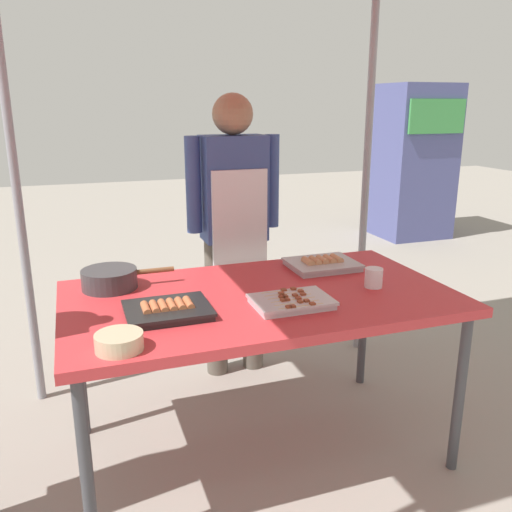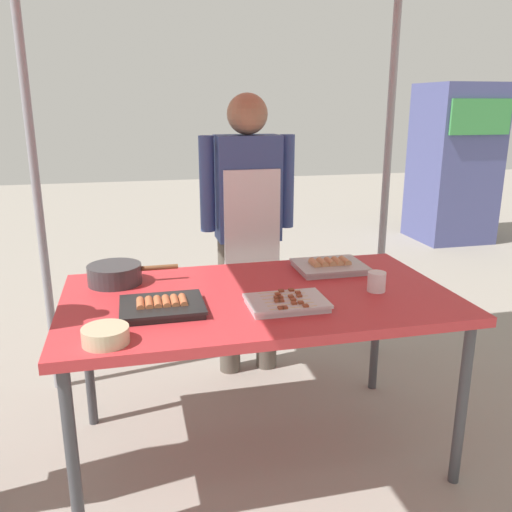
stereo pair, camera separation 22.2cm
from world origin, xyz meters
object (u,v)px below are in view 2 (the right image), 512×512
(cooking_wok, at_px, (115,273))
(tray_meat_skewers, at_px, (287,303))
(condiment_bowl, at_px, (106,335))
(neighbor_stall_left, at_px, (454,163))
(stall_table, at_px, (259,306))
(tray_pork_links, at_px, (330,266))
(vendor_woman, at_px, (248,215))
(drink_cup_near_edge, at_px, (377,282))
(tray_grilled_sausages, at_px, (162,306))

(cooking_wok, bearing_deg, tray_meat_skewers, -34.41)
(condiment_bowl, bearing_deg, neighbor_stall_left, 45.18)
(stall_table, height_order, condiment_bowl, condiment_bowl)
(tray_meat_skewers, bearing_deg, tray_pork_links, 51.07)
(tray_meat_skewers, xyz_separation_m, vendor_woman, (0.05, 0.94, 0.16))
(tray_pork_links, relative_size, cooking_wok, 0.82)
(condiment_bowl, bearing_deg, tray_meat_skewers, 14.66)
(vendor_woman, bearing_deg, tray_meat_skewers, 86.77)
(tray_meat_skewers, height_order, condiment_bowl, condiment_bowl)
(cooking_wok, relative_size, drink_cup_near_edge, 4.69)
(tray_grilled_sausages, bearing_deg, neighbor_stall_left, 44.81)
(drink_cup_near_edge, distance_m, vendor_woman, 0.93)
(vendor_woman, bearing_deg, tray_pork_links, 118.13)
(neighbor_stall_left, bearing_deg, vendor_woman, -138.84)
(tray_grilled_sausages, bearing_deg, vendor_woman, 58.84)
(stall_table, distance_m, cooking_wok, 0.65)
(tray_grilled_sausages, bearing_deg, stall_table, 14.13)
(tray_meat_skewers, relative_size, condiment_bowl, 1.98)
(stall_table, xyz_separation_m, vendor_woman, (0.12, 0.77, 0.23))
(tray_meat_skewers, xyz_separation_m, condiment_bowl, (-0.67, -0.18, 0.01))
(neighbor_stall_left, bearing_deg, tray_pork_links, -130.60)
(vendor_woman, bearing_deg, cooking_wok, 35.02)
(tray_pork_links, bearing_deg, condiment_bowl, -149.65)
(condiment_bowl, bearing_deg, cooking_wok, 88.01)
(tray_grilled_sausages, height_order, drink_cup_near_edge, drink_cup_near_edge)
(tray_meat_skewers, distance_m, vendor_woman, 0.95)
(tray_pork_links, height_order, vendor_woman, vendor_woman)
(stall_table, xyz_separation_m, tray_pork_links, (0.40, 0.24, 0.07))
(tray_grilled_sausages, height_order, neighbor_stall_left, neighbor_stall_left)
(drink_cup_near_edge, height_order, vendor_woman, vendor_woman)
(tray_grilled_sausages, distance_m, vendor_woman, 1.03)
(stall_table, bearing_deg, tray_grilled_sausages, -165.87)
(cooking_wok, distance_m, condiment_bowl, 0.62)
(tray_grilled_sausages, distance_m, tray_meat_skewers, 0.48)
(cooking_wok, distance_m, drink_cup_near_edge, 1.13)
(stall_table, relative_size, neighbor_stall_left, 0.93)
(stall_table, xyz_separation_m, condiment_bowl, (-0.60, -0.35, 0.08))
(tray_meat_skewers, xyz_separation_m, tray_pork_links, (0.33, 0.41, 0.00))
(condiment_bowl, relative_size, drink_cup_near_edge, 1.85)
(tray_pork_links, xyz_separation_m, neighbor_stall_left, (2.64, 3.08, 0.10))
(tray_grilled_sausages, relative_size, drink_cup_near_edge, 3.77)
(tray_meat_skewers, relative_size, cooking_wok, 0.78)
(stall_table, height_order, tray_grilled_sausages, tray_grilled_sausages)
(neighbor_stall_left, bearing_deg, drink_cup_near_edge, -126.89)
(cooking_wok, bearing_deg, stall_table, -25.42)
(tray_pork_links, bearing_deg, neighbor_stall_left, 49.40)
(drink_cup_near_edge, distance_m, neighbor_stall_left, 4.25)
(vendor_woman, xyz_separation_m, neighbor_stall_left, (2.92, 2.55, -0.06))
(tray_grilled_sausages, distance_m, tray_pork_links, 0.88)
(tray_meat_skewers, distance_m, cooking_wok, 0.79)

